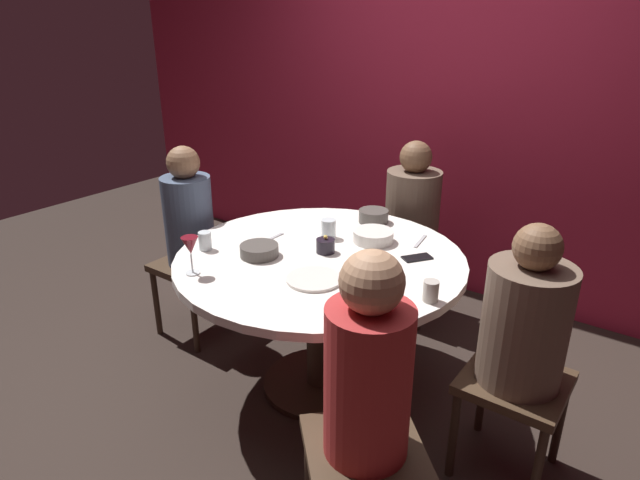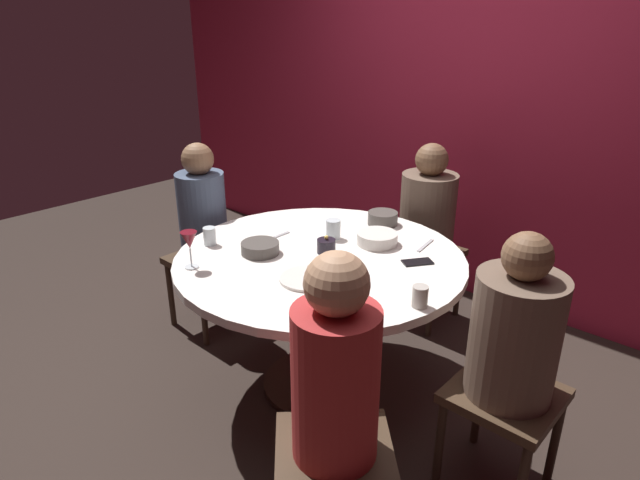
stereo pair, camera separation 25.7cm
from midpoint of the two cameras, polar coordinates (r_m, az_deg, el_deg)
name	(u,v)px [view 2 (the right image)]	position (r m, az deg, el deg)	size (l,w,h in m)	color
ground_plane	(320,384)	(2.99, 2.54, -15.06)	(8.00, 8.00, 0.00)	#2D231E
back_wall	(482,105)	(3.75, 18.69, 13.32)	(6.00, 0.10, 2.60)	maroon
dining_table	(320,283)	(2.67, 2.77, -4.58)	(1.40, 1.40, 0.76)	white
seated_diner_left	(203,218)	(3.25, -10.07, 2.22)	(0.40, 0.40, 1.17)	#3F2D1E
seated_diner_back	(427,214)	(3.38, 13.42, 2.64)	(0.40, 0.40, 1.15)	#3F2D1E
seated_diner_right	(514,340)	(2.22, 23.00, -9.79)	(0.40, 0.40, 1.14)	#3F2D1E
seated_diner_front_right	(335,385)	(1.78, 5.91, -15.13)	(0.57, 0.57, 1.20)	#3F2D1E
candle_holder	(326,246)	(2.62, 3.49, -0.69)	(0.09, 0.09, 0.09)	black
wine_glass	(189,242)	(2.47, -10.75, -0.24)	(0.08, 0.08, 0.18)	silver
dinner_plate	(307,278)	(2.36, 1.78, -4.14)	(0.25, 0.25, 0.01)	silver
cell_phone	(417,262)	(2.59, 13.06, -2.35)	(0.07, 0.14, 0.01)	black
bowl_serving_large	(260,248)	(2.62, -3.55, -0.89)	(0.19, 0.19, 0.06)	#4C4742
bowl_salad_center	(383,218)	(3.01, 9.07, 2.23)	(0.16, 0.16, 0.07)	#4C4742
bowl_small_white	(377,238)	(2.75, 8.72, 0.11)	(0.21, 0.21, 0.06)	silver
cup_near_candle	(210,236)	(2.74, -8.95, 0.34)	(0.06, 0.06, 0.09)	silver
cup_by_left_diner	(420,296)	(2.20, 13.84, -5.89)	(0.06, 0.06, 0.09)	#B2ADA3
cup_by_right_diner	(333,229)	(2.79, 4.04, 1.09)	(0.08, 0.08, 0.10)	silver
fork_near_plate	(276,237)	(2.81, -2.04, 0.30)	(0.02, 0.18, 0.01)	#B7B7BC
knife_near_plate	(425,246)	(2.78, 13.66, -0.62)	(0.02, 0.18, 0.01)	#B7B7BC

